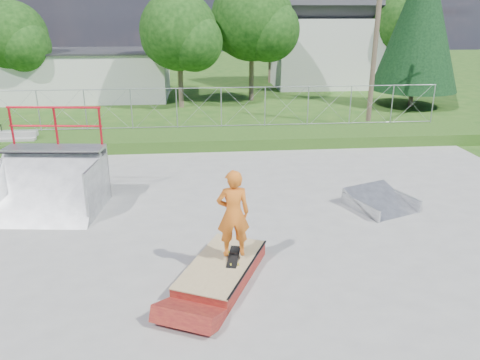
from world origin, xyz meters
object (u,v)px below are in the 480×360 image
object	(u,v)px
grind_box	(222,270)
flat_bank_ramp	(381,201)
skater	(233,217)
quarter_pipe	(44,166)

from	to	relation	value
grind_box	flat_bank_ramp	size ratio (longest dim) A/B	1.67
flat_bank_ramp	skater	bearing A→B (deg)	-166.17
grind_box	skater	xyz separation A→B (m)	(0.26, 0.13, 1.20)
grind_box	quarter_pipe	size ratio (longest dim) A/B	0.99
flat_bank_ramp	skater	xyz separation A→B (m)	(-4.60, -3.22, 1.15)
grind_box	quarter_pipe	bearing A→B (deg)	164.69
quarter_pipe	skater	size ratio (longest dim) A/B	1.48
quarter_pipe	grind_box	bearing A→B (deg)	-33.33
grind_box	quarter_pipe	distance (m)	6.28
grind_box	quarter_pipe	xyz separation A→B (m)	(-4.72, 3.96, 1.24)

